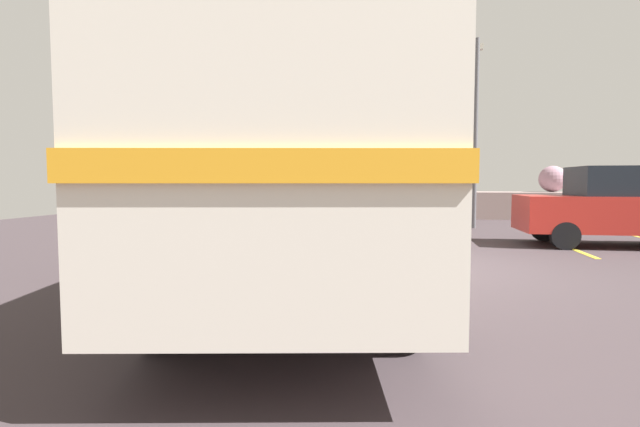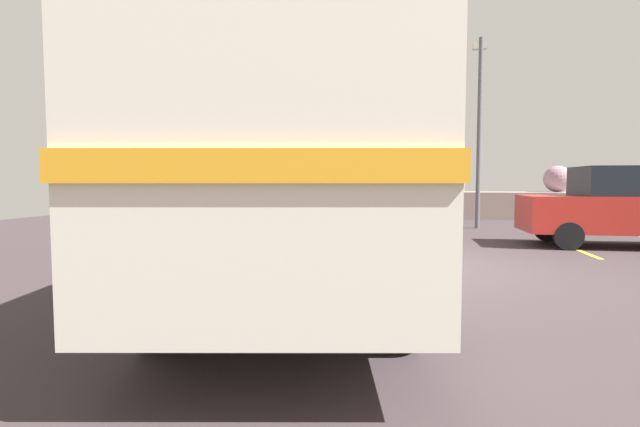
% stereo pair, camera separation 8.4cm
% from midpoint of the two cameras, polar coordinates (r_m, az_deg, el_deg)
% --- Properties ---
extents(ground, '(32.00, 26.00, 0.02)m').
position_cam_midpoint_polar(ground, '(8.76, 11.94, -6.23)').
color(ground, '#3A3033').
extents(breakwater, '(31.36, 1.97, 2.28)m').
position_cam_midpoint_polar(breakwater, '(20.46, 10.18, 1.38)').
color(breakwater, gray).
rests_on(breakwater, ground).
extents(vintage_coach, '(3.90, 8.87, 3.70)m').
position_cam_midpoint_polar(vintage_coach, '(6.97, -3.32, 8.11)').
color(vintage_coach, black).
rests_on(vintage_coach, ground).
extents(parked_car_nearest, '(4.11, 1.76, 1.86)m').
position_cam_midpoint_polar(parked_car_nearest, '(12.97, 31.88, 0.81)').
color(parked_car_nearest, black).
rests_on(parked_car_nearest, ground).
extents(lamp_post, '(0.44, 0.88, 6.07)m').
position_cam_midpoint_polar(lamp_post, '(16.30, 18.07, 10.41)').
color(lamp_post, '#5B5B60').
rests_on(lamp_post, ground).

